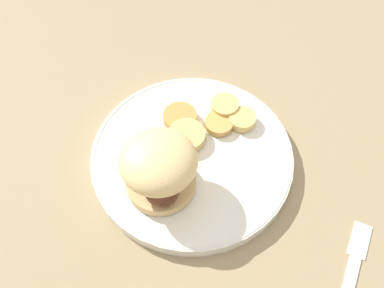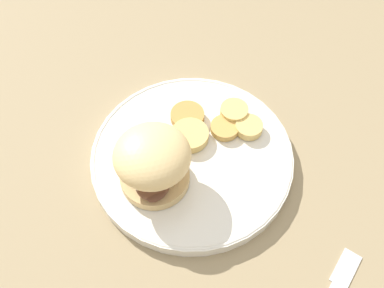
% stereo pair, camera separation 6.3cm
% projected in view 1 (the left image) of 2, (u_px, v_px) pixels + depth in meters
% --- Properties ---
extents(ground_plane, '(4.00, 4.00, 0.00)m').
position_uv_depth(ground_plane, '(192.00, 161.00, 0.67)').
color(ground_plane, '#937F5B').
extents(dinner_plate, '(0.29, 0.29, 0.02)m').
position_uv_depth(dinner_plate, '(192.00, 157.00, 0.66)').
color(dinner_plate, white).
rests_on(dinner_plate, ground_plane).
extents(sandwich, '(0.10, 0.10, 0.09)m').
position_uv_depth(sandwich, '(159.00, 168.00, 0.58)').
color(sandwich, tan).
rests_on(sandwich, dinner_plate).
extents(potato_round_0, '(0.04, 0.04, 0.01)m').
position_uv_depth(potato_round_0, '(242.00, 119.00, 0.68)').
color(potato_round_0, '#DBB766').
rests_on(potato_round_0, dinner_plate).
extents(potato_round_1, '(0.04, 0.04, 0.01)m').
position_uv_depth(potato_round_1, '(219.00, 124.00, 0.67)').
color(potato_round_1, tan).
rests_on(potato_round_1, dinner_plate).
extents(potato_round_2, '(0.05, 0.05, 0.01)m').
position_uv_depth(potato_round_2, '(180.00, 117.00, 0.68)').
color(potato_round_2, '#BC8942').
rests_on(potato_round_2, dinner_plate).
extents(potato_round_3, '(0.06, 0.06, 0.01)m').
position_uv_depth(potato_round_3, '(187.00, 136.00, 0.66)').
color(potato_round_3, '#DBB766').
rests_on(potato_round_3, dinner_plate).
extents(potato_round_4, '(0.04, 0.04, 0.02)m').
position_uv_depth(potato_round_4, '(225.00, 106.00, 0.69)').
color(potato_round_4, '#DBB766').
rests_on(potato_round_4, dinner_plate).
extents(fork, '(0.03, 0.15, 0.00)m').
position_uv_depth(fork, '(352.00, 272.00, 0.57)').
color(fork, silver).
rests_on(fork, ground_plane).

